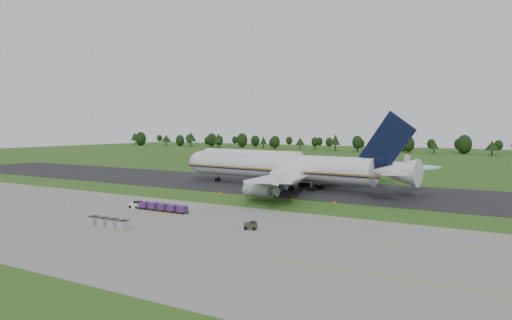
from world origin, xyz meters
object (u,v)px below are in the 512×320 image
Objects in this scene: aircraft at (282,166)px; utility_cart at (251,226)px; baggage_train at (157,207)px; edge_markers at (273,198)px; uld_row at (108,223)px.

utility_cart is at bearing -66.70° from aircraft.
baggage_train is 26.43m from utility_cart.
edge_markers is (12.09, 26.45, -0.60)m from baggage_train.
uld_row is (0.97, -63.41, -5.10)m from aircraft.
baggage_train is 17.09m from uld_row.
baggage_train is at bearing -94.06° from aircraft.
aircraft reaches higher than utility_cart.
edge_markers is (8.76, -20.41, -5.66)m from aircraft.
utility_cart is (22.54, -52.33, -5.33)m from aircraft.
aircraft reaches higher than baggage_train.
utility_cart is at bearing -11.94° from baggage_train.
aircraft is 8.46× the size of uld_row.
utility_cart is at bearing 27.18° from uld_row.
edge_markers is at bearing 113.35° from utility_cart.
uld_row is (4.29, -16.55, -0.04)m from baggage_train.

